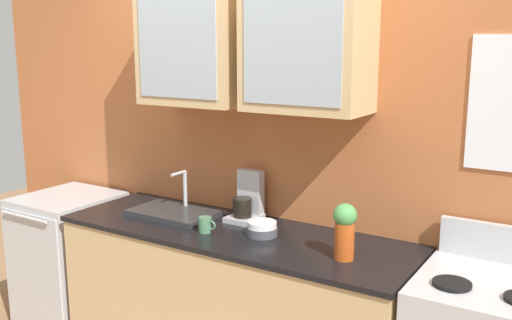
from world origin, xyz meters
TOP-DOWN VIEW (x-y plane):
  - back_wall_unit at (0.01, 0.34)m, footprint 4.51×0.45m
  - counter at (0.00, 0.00)m, footprint 2.04×0.67m
  - sink_faucet at (-0.46, 0.04)m, footprint 0.51×0.30m
  - bowl_stack at (0.18, 0.01)m, footprint 0.17×0.17m
  - vase at (0.69, -0.07)m, footprint 0.11×0.11m
  - cup_near_sink at (-0.11, -0.11)m, footprint 0.11×0.07m
  - dishwasher at (-1.37, -0.00)m, footprint 0.57×0.65m
  - coffee_maker at (-0.04, 0.21)m, footprint 0.17×0.20m

SIDE VIEW (x-z plane):
  - dishwasher at x=-1.37m, z-range 0.00..0.93m
  - counter at x=0.00m, z-range 0.00..0.93m
  - sink_faucet at x=-0.46m, z-range 0.82..1.08m
  - bowl_stack at x=0.18m, z-range 0.93..1.00m
  - cup_near_sink at x=-0.11m, z-range 0.93..1.01m
  - coffee_maker at x=-0.04m, z-range 0.89..1.18m
  - vase at x=0.69m, z-range 0.94..1.21m
  - back_wall_unit at x=0.01m, z-range 0.10..2.94m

